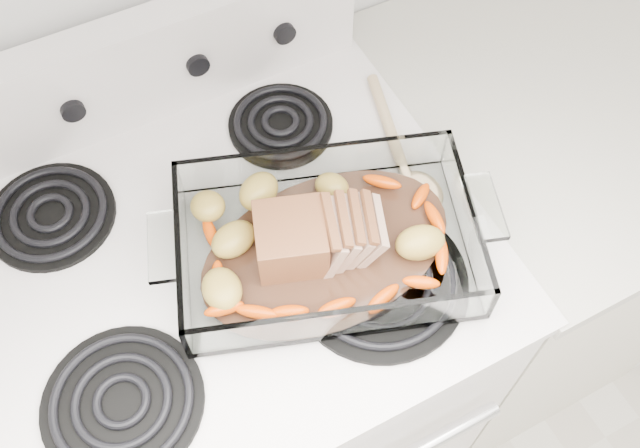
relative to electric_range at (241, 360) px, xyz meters
name	(u,v)px	position (x,y,z in m)	size (l,w,h in m)	color
electric_range	(241,360)	(0.00, 0.00, 0.00)	(0.78, 0.70, 1.12)	white
counter_right	(512,233)	(0.66, 0.00, -0.02)	(0.58, 0.68, 0.93)	silver
baking_dish	(327,245)	(0.14, -0.09, 0.48)	(0.41, 0.27, 0.08)	silver
pork_roast	(310,243)	(0.12, -0.09, 0.51)	(0.18, 0.10, 0.08)	brown
roast_vegetables	(312,224)	(0.14, -0.05, 0.49)	(0.36, 0.20, 0.04)	#F74F00
wooden_spoon	(407,163)	(0.33, -0.01, 0.46)	(0.09, 0.28, 0.02)	beige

